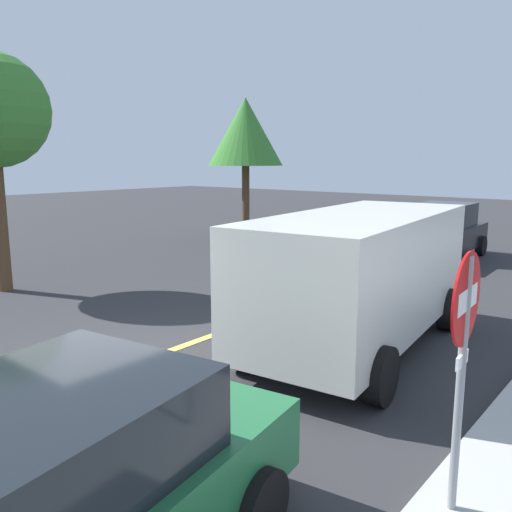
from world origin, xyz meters
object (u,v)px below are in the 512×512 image
object	(u,v)px
white_van	(361,272)
car_black_behind_van	(441,232)
stop_sign	(463,343)
tree_left_verge	(246,133)

from	to	relation	value
white_van	car_black_behind_van	bearing A→B (deg)	12.36
stop_sign	tree_left_verge	size ratio (longest dim) A/B	0.44
stop_sign	tree_left_verge	xyz separation A→B (m)	(10.98, 11.65, 2.42)
tree_left_verge	stop_sign	bearing A→B (deg)	-133.31
white_van	car_black_behind_van	xyz separation A→B (m)	(8.60, 1.88, -0.42)
stop_sign	white_van	bearing A→B (deg)	38.88
white_van	tree_left_verge	distance (m)	12.10
tree_left_verge	car_black_behind_van	bearing A→B (deg)	-82.37
tree_left_verge	white_van	bearing A→B (deg)	-130.48
white_van	tree_left_verge	size ratio (longest dim) A/B	1.02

